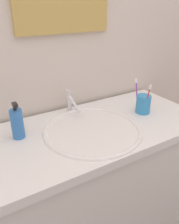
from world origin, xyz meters
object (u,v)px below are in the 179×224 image
faucet (71,102)px  toothbrush_cup (143,104)px  toothbrush_red (148,98)px  soap_dispenser (17,123)px  toothbrush_purple (137,93)px

faucet → toothbrush_cup: (0.36, -0.21, -0.01)m
toothbrush_cup → toothbrush_red: size_ratio=0.59×
faucet → soap_dispenser: (-0.34, -0.11, 0.01)m
soap_dispenser → faucet: bearing=18.6°
toothbrush_purple → soap_dispenser: (-0.66, 0.07, -0.04)m
toothbrush_red → soap_dispenser: bearing=169.1°
faucet → soap_dispenser: soap_dispenser is taller
faucet → toothbrush_red: bearing=-35.1°
toothbrush_cup → toothbrush_red: 0.07m
faucet → toothbrush_red: (0.35, -0.25, 0.04)m
toothbrush_red → toothbrush_purple: size_ratio=0.90×
faucet → soap_dispenser: bearing=-161.4°
toothbrush_cup → soap_dispenser: soap_dispenser is taller
toothbrush_cup → soap_dispenser: size_ratio=0.58×
toothbrush_red → soap_dispenser: toothbrush_red is taller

